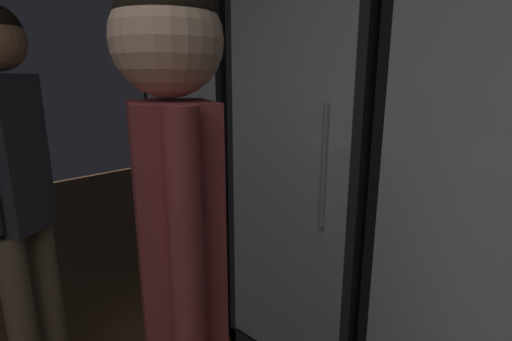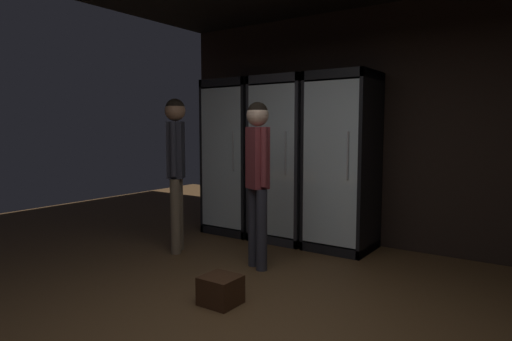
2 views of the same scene
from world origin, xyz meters
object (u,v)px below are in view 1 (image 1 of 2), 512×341
Objects in this scene: shopper_near at (180,279)px; shopper_far at (15,175)px; cooler_center at (504,204)px; cooler_left at (331,172)px; cooler_far_left at (230,152)px.

shopper_near is 0.96× the size of shopper_far.
cooler_center is 1.23× the size of shopper_near.
cooler_left is at bearing 107.09° from shopper_near.
shopper_far is (0.04, -1.22, 0.08)m from cooler_far_left.
cooler_left reaches higher than shopper_far.
cooler_center is at bearing -0.06° from cooler_left.
cooler_left is 1.23× the size of shopper_near.
cooler_left is (0.76, 0.00, -0.01)m from cooler_far_left.
shopper_far is at bearing -87.98° from cooler_far_left.
cooler_far_left is 1.00× the size of cooler_left.
shopper_near is 1.08m from shopper_far.
cooler_far_left and cooler_left have the same top height.
shopper_far is (-1.08, -0.04, 0.05)m from shopper_near.
cooler_center reaches higher than shopper_far.
cooler_left is at bearing 179.94° from cooler_center.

